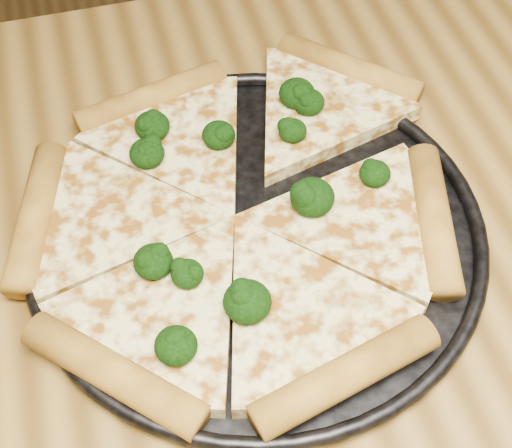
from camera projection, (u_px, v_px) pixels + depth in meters
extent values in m
cube|color=brown|center=(422.00, 374.00, 0.52)|extent=(1.20, 0.90, 0.04)
cylinder|color=black|center=(256.00, 234.00, 0.57)|extent=(0.34, 0.34, 0.01)
torus|color=black|center=(256.00, 229.00, 0.56)|extent=(0.35, 0.35, 0.01)
cylinder|color=#B3832C|center=(349.00, 69.00, 0.66)|extent=(0.11, 0.11, 0.03)
cylinder|color=#B3832C|center=(152.00, 98.00, 0.64)|extent=(0.14, 0.06, 0.03)
cylinder|color=#B3832C|center=(36.00, 216.00, 0.56)|extent=(0.06, 0.14, 0.03)
cylinder|color=#B3832C|center=(114.00, 374.00, 0.48)|extent=(0.11, 0.11, 0.03)
cylinder|color=#B3832C|center=(345.00, 376.00, 0.48)|extent=(0.14, 0.06, 0.03)
cylinder|color=#B3832C|center=(434.00, 219.00, 0.56)|extent=(0.06, 0.14, 0.03)
ellipsoid|color=black|center=(375.00, 173.00, 0.57)|extent=(0.02, 0.02, 0.02)
ellipsoid|color=black|center=(147.00, 153.00, 0.59)|extent=(0.03, 0.03, 0.02)
ellipsoid|color=black|center=(153.00, 261.00, 0.52)|extent=(0.03, 0.03, 0.02)
ellipsoid|color=black|center=(293.00, 131.00, 0.60)|extent=(0.02, 0.02, 0.02)
ellipsoid|color=black|center=(152.00, 126.00, 0.60)|extent=(0.03, 0.03, 0.02)
ellipsoid|color=black|center=(176.00, 346.00, 0.48)|extent=(0.03, 0.03, 0.02)
ellipsoid|color=black|center=(312.00, 197.00, 0.56)|extent=(0.03, 0.03, 0.03)
ellipsoid|color=black|center=(309.00, 102.00, 0.62)|extent=(0.03, 0.03, 0.02)
ellipsoid|color=black|center=(187.00, 274.00, 0.52)|extent=(0.02, 0.02, 0.02)
ellipsoid|color=black|center=(219.00, 135.00, 0.60)|extent=(0.03, 0.03, 0.02)
ellipsoid|color=black|center=(247.00, 302.00, 0.50)|extent=(0.03, 0.03, 0.02)
ellipsoid|color=black|center=(297.00, 93.00, 0.63)|extent=(0.03, 0.03, 0.02)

